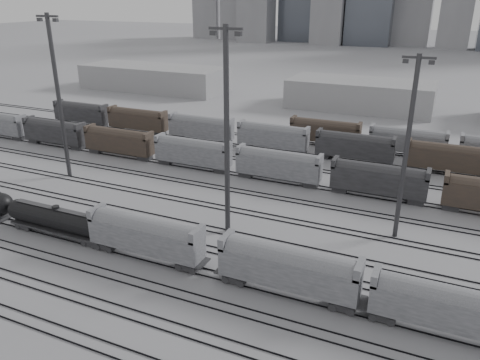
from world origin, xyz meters
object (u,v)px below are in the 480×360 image
at_px(tank_car_b, 58,219).
at_px(light_mast_c, 227,130).
at_px(hopper_car_a, 146,234).
at_px(hopper_car_b, 288,267).
at_px(hopper_car_c, 450,306).

height_order(tank_car_b, light_mast_c, light_mast_c).
height_order(hopper_car_a, hopper_car_b, hopper_car_b).
xyz_separation_m(hopper_car_a, light_mast_c, (6.08, 10.49, 11.15)).
bearing_deg(tank_car_b, light_mast_c, 27.30).
height_order(hopper_car_c, light_mast_c, light_mast_c).
bearing_deg(light_mast_c, hopper_car_a, -120.10).
xyz_separation_m(tank_car_b, light_mast_c, (20.33, 10.49, 12.08)).
distance_m(hopper_car_b, light_mast_c, 19.58).
bearing_deg(hopper_car_a, hopper_car_b, 0.00).
height_order(hopper_car_b, hopper_car_c, hopper_car_b).
relative_size(hopper_car_a, hopper_car_b, 0.98).
distance_m(hopper_car_a, light_mast_c, 16.48).
bearing_deg(hopper_car_b, hopper_car_c, 0.00).
relative_size(hopper_car_b, hopper_car_c, 1.06).
bearing_deg(hopper_car_c, hopper_car_a, 180.00).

